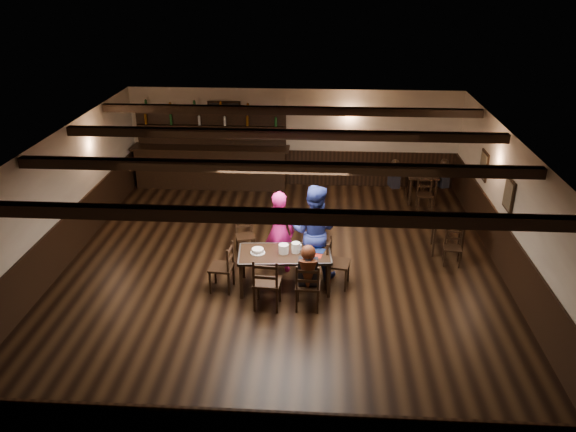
# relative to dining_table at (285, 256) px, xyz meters

# --- Properties ---
(ground) EXTENTS (10.00, 10.00, 0.00)m
(ground) POSITION_rel_dining_table_xyz_m (-0.12, 0.60, -0.68)
(ground) COLOR black
(ground) RESTS_ON ground
(room_shell) EXTENTS (9.02, 10.02, 2.71)m
(room_shell) POSITION_rel_dining_table_xyz_m (-0.11, 0.64, 1.06)
(room_shell) COLOR beige
(room_shell) RESTS_ON ground
(dining_table) EXTENTS (1.81, 1.02, 0.75)m
(dining_table) POSITION_rel_dining_table_xyz_m (0.00, 0.00, 0.00)
(dining_table) COLOR black
(dining_table) RESTS_ON ground
(chair_near_left) EXTENTS (0.51, 0.49, 1.02)m
(chair_near_left) POSITION_rel_dining_table_xyz_m (-0.28, -0.77, -0.08)
(chair_near_left) COLOR black
(chair_near_left) RESTS_ON ground
(chair_near_right) EXTENTS (0.45, 0.43, 0.94)m
(chair_near_right) POSITION_rel_dining_table_xyz_m (0.46, -0.76, -0.13)
(chair_near_right) COLOR black
(chair_near_right) RESTS_ON ground
(chair_end_left) EXTENTS (0.46, 0.48, 0.96)m
(chair_end_left) POSITION_rel_dining_table_xyz_m (-1.11, -0.15, -0.12)
(chair_end_left) COLOR black
(chair_end_left) RESTS_ON ground
(chair_end_right) EXTENTS (0.50, 0.52, 0.97)m
(chair_end_right) POSITION_rel_dining_table_xyz_m (0.94, 0.15, -0.12)
(chair_end_right) COLOR black
(chair_end_right) RESTS_ON ground
(chair_far_pushed) EXTENTS (0.47, 0.46, 0.83)m
(chair_far_pushed) POSITION_rel_dining_table_xyz_m (-0.96, 1.39, -0.20)
(chair_far_pushed) COLOR black
(chair_far_pushed) RESTS_ON ground
(woman_pink) EXTENTS (0.69, 0.52, 1.72)m
(woman_pink) POSITION_rel_dining_table_xyz_m (-0.16, 0.69, 0.18)
(woman_pink) COLOR #E81E87
(woman_pink) RESTS_ON ground
(man_blue) EXTENTS (1.07, 0.92, 1.92)m
(man_blue) POSITION_rel_dining_table_xyz_m (0.54, 0.54, 0.28)
(man_blue) COLOR navy
(man_blue) RESTS_ON ground
(seated_person) EXTENTS (0.35, 0.52, 0.85)m
(seated_person) POSITION_rel_dining_table_xyz_m (0.46, -0.70, 0.16)
(seated_person) COLOR black
(seated_person) RESTS_ON ground
(cake) EXTENTS (0.28, 0.28, 0.09)m
(cake) POSITION_rel_dining_table_xyz_m (-0.51, -0.04, 0.11)
(cake) COLOR white
(cake) RESTS_ON dining_table
(plate_stack_a) EXTENTS (0.19, 0.19, 0.18)m
(plate_stack_a) POSITION_rel_dining_table_xyz_m (-0.02, -0.01, 0.16)
(plate_stack_a) COLOR white
(plate_stack_a) RESTS_ON dining_table
(plate_stack_b) EXTENTS (0.17, 0.17, 0.20)m
(plate_stack_b) POSITION_rel_dining_table_xyz_m (0.21, 0.04, 0.17)
(plate_stack_b) COLOR white
(plate_stack_b) RESTS_ON dining_table
(tea_light) EXTENTS (0.05, 0.05, 0.06)m
(tea_light) POSITION_rel_dining_table_xyz_m (0.02, 0.05, 0.09)
(tea_light) COLOR #A5A8AD
(tea_light) RESTS_ON dining_table
(salt_shaker) EXTENTS (0.04, 0.04, 0.10)m
(salt_shaker) POSITION_rel_dining_table_xyz_m (0.35, -0.03, 0.12)
(salt_shaker) COLOR silver
(salt_shaker) RESTS_ON dining_table
(pepper_shaker) EXTENTS (0.03, 0.03, 0.08)m
(pepper_shaker) POSITION_rel_dining_table_xyz_m (0.37, -0.00, 0.11)
(pepper_shaker) COLOR #A5A8AD
(pepper_shaker) RESTS_ON dining_table
(drink_glass) EXTENTS (0.07, 0.07, 0.12)m
(drink_glass) POSITION_rel_dining_table_xyz_m (0.28, 0.14, 0.13)
(drink_glass) COLOR silver
(drink_glass) RESTS_ON dining_table
(menu_red) EXTENTS (0.31, 0.25, 0.00)m
(menu_red) POSITION_rel_dining_table_xyz_m (0.56, -0.07, 0.07)
(menu_red) COLOR maroon
(menu_red) RESTS_ON dining_table
(menu_blue) EXTENTS (0.39, 0.33, 0.00)m
(menu_blue) POSITION_rel_dining_table_xyz_m (0.59, 0.14, 0.07)
(menu_blue) COLOR #0E1D4A
(menu_blue) RESTS_ON dining_table
(bar_counter) EXTENTS (4.33, 0.70, 2.20)m
(bar_counter) POSITION_rel_dining_table_xyz_m (-2.40, 5.32, 0.04)
(bar_counter) COLOR black
(bar_counter) RESTS_ON ground
(back_table_a) EXTENTS (0.79, 0.79, 0.75)m
(back_table_a) POSITION_rel_dining_table_xyz_m (3.41, 1.70, -0.04)
(back_table_a) COLOR black
(back_table_a) RESTS_ON ground
(back_table_b) EXTENTS (0.78, 0.78, 0.75)m
(back_table_b) POSITION_rel_dining_table_xyz_m (3.28, 4.57, -0.04)
(back_table_b) COLOR black
(back_table_b) RESTS_ON ground
(bg_patron_left) EXTENTS (0.30, 0.40, 0.73)m
(bg_patron_left) POSITION_rel_dining_table_xyz_m (2.53, 4.33, 0.15)
(bg_patron_left) COLOR black
(bg_patron_left) RESTS_ON ground
(bg_patron_right) EXTENTS (0.31, 0.40, 0.73)m
(bg_patron_right) POSITION_rel_dining_table_xyz_m (3.79, 4.45, 0.15)
(bg_patron_right) COLOR black
(bg_patron_right) RESTS_ON ground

